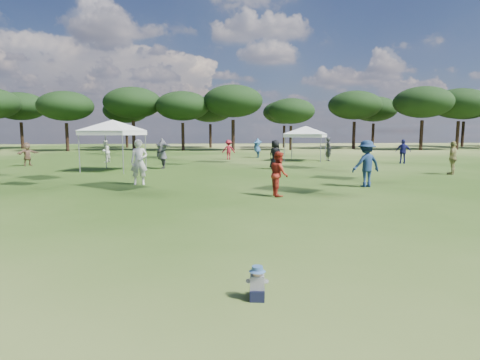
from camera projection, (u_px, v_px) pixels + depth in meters
name	position (u px, v px, depth m)	size (l,w,h in m)	color
tree_line	(224.00, 105.00, 49.46)	(108.78, 17.63, 7.77)	black
tent_left	(113.00, 122.00, 22.44)	(5.35, 5.35, 3.18)	gray
tent_right	(306.00, 128.00, 30.31)	(5.23, 5.23, 2.94)	gray
toddler	(257.00, 284.00, 5.38)	(0.33, 0.36, 0.47)	black
festival_crowd	(199.00, 154.00, 23.89)	(28.19, 21.72, 1.92)	navy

